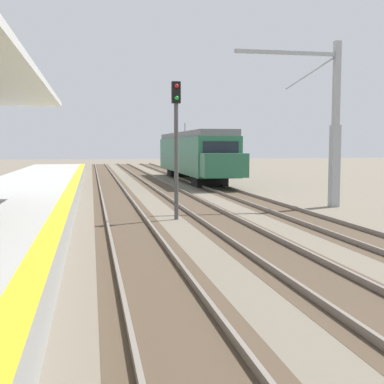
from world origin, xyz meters
name	(u,v)px	position (x,y,z in m)	size (l,w,h in m)	color
track_pair_nearest_platform	(127,223)	(1.90, 20.00, 0.05)	(2.34, 120.00, 0.16)	#4C3D2D
track_pair_middle	(219,220)	(5.30, 20.00, 0.05)	(2.34, 120.00, 0.16)	#4C3D2D
track_pair_far_side	(304,217)	(8.70, 20.00, 0.05)	(2.34, 120.00, 0.16)	#4C3D2D
approaching_train	(194,154)	(8.70, 41.70, 2.18)	(2.93, 19.60, 4.76)	#286647
rail_signal_post	(176,136)	(3.82, 20.78, 3.19)	(0.32, 0.34, 5.20)	#4C4C4C
catenary_pylon_far_side	(329,128)	(11.33, 23.43, 3.60)	(5.00, 0.40, 7.50)	#9EA3A8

